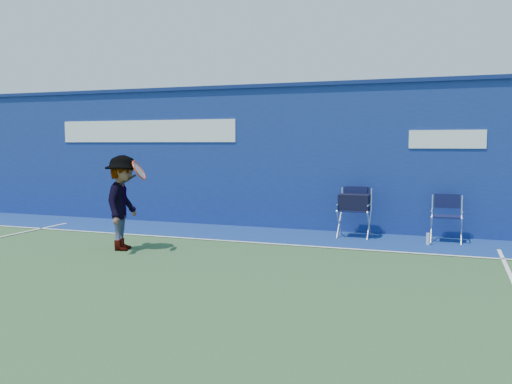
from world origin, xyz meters
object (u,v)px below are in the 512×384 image
(directors_chair_left, at_px, (354,216))
(water_bottle, at_px, (428,239))
(directors_chair_right, at_px, (446,227))
(tennis_player, at_px, (123,203))

(directors_chair_left, bearing_deg, water_bottle, -15.05)
(directors_chair_right, xyz_separation_m, tennis_player, (-5.21, -2.64, 0.54))
(tennis_player, bearing_deg, water_bottle, 24.18)
(directors_chair_right, xyz_separation_m, water_bottle, (-0.30, -0.44, -0.17))
(directors_chair_left, relative_size, directors_chair_right, 1.12)
(water_bottle, xyz_separation_m, tennis_player, (-4.91, -2.20, 0.70))
(water_bottle, bearing_deg, directors_chair_right, 55.70)
(directors_chair_right, bearing_deg, tennis_player, -153.10)
(water_bottle, relative_size, tennis_player, 0.14)
(directors_chair_right, bearing_deg, water_bottle, -124.30)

